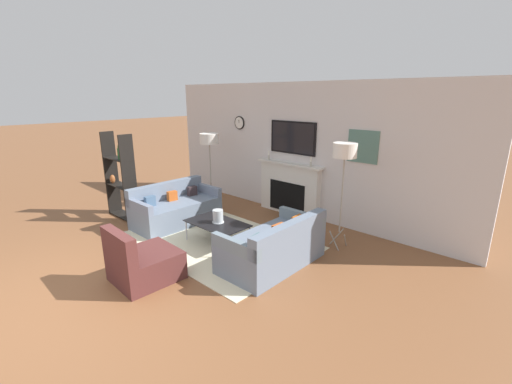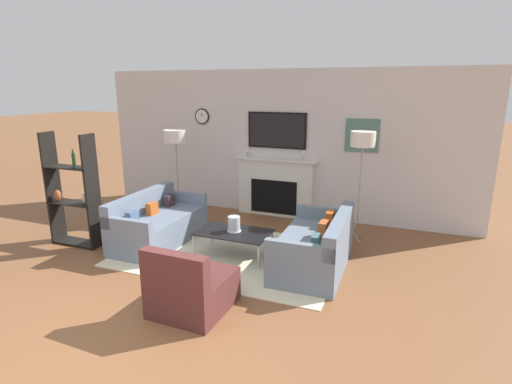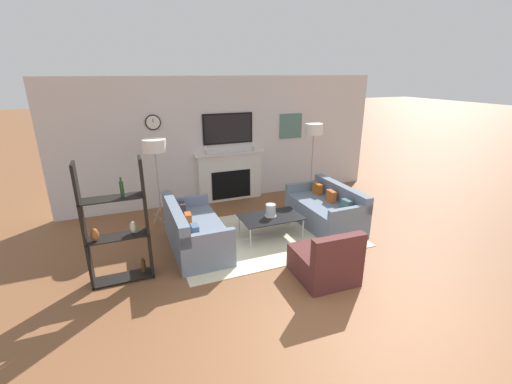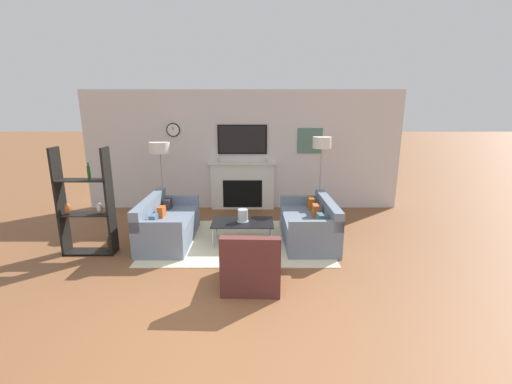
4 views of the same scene
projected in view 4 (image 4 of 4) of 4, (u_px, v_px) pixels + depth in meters
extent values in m
plane|color=brown|center=(225.00, 338.00, 3.55)|extent=(60.00, 60.00, 0.00)
cube|color=silver|center=(241.00, 151.00, 7.83)|extent=(7.21, 0.07, 2.70)
cube|color=silver|center=(241.00, 187.00, 7.92)|extent=(1.45, 0.16, 1.06)
cube|color=black|center=(241.00, 194.00, 7.88)|extent=(0.90, 0.01, 0.64)
cube|color=silver|center=(241.00, 163.00, 7.77)|extent=(1.57, 0.22, 0.04)
cylinder|color=#B2AD9E|center=(217.00, 160.00, 7.72)|extent=(0.04, 0.04, 0.10)
cylinder|color=white|center=(217.00, 156.00, 7.70)|extent=(0.03, 0.03, 0.09)
cylinder|color=#B2AD9E|center=(265.00, 160.00, 7.72)|extent=(0.04, 0.04, 0.10)
cylinder|color=white|center=(265.00, 156.00, 7.70)|extent=(0.03, 0.03, 0.09)
cube|color=black|center=(241.00, 139.00, 7.72)|extent=(1.12, 0.04, 0.66)
cube|color=black|center=(241.00, 140.00, 7.71)|extent=(1.04, 0.01, 0.59)
cylinder|color=black|center=(172.00, 130.00, 7.66)|extent=(0.30, 0.02, 0.30)
cylinder|color=silver|center=(172.00, 130.00, 7.65)|extent=(0.26, 0.00, 0.26)
cube|color=black|center=(171.00, 128.00, 7.64)|extent=(0.01, 0.00, 0.07)
cube|color=slate|center=(308.00, 141.00, 7.74)|extent=(0.57, 0.02, 0.57)
cube|color=beige|center=(237.00, 240.00, 6.12)|extent=(3.15, 2.14, 0.01)
cube|color=slate|center=(168.00, 229.00, 6.06)|extent=(0.82, 1.66, 0.45)
cube|color=slate|center=(148.00, 208.00, 5.96)|extent=(0.17, 1.66, 0.33)
cube|color=slate|center=(177.00, 200.00, 6.73)|extent=(0.81, 0.11, 0.18)
cube|color=slate|center=(155.00, 227.00, 5.23)|extent=(0.81, 0.11, 0.18)
cube|color=#34282B|center=(167.00, 204.00, 6.45)|extent=(0.11, 0.19, 0.19)
cube|color=#BD541E|center=(160.00, 212.00, 5.98)|extent=(0.12, 0.19, 0.19)
cube|color=#46607D|center=(152.00, 221.00, 5.51)|extent=(0.10, 0.19, 0.19)
cube|color=slate|center=(306.00, 229.00, 6.07)|extent=(0.87, 1.62, 0.45)
cube|color=slate|center=(327.00, 208.00, 5.98)|extent=(0.18, 1.61, 0.30)
cube|color=slate|center=(315.00, 226.00, 5.26)|extent=(0.85, 0.11, 0.18)
cube|color=slate|center=(301.00, 200.00, 6.72)|extent=(0.85, 0.11, 0.18)
cube|color=#40666C|center=(319.00, 220.00, 5.54)|extent=(0.12, 0.21, 0.20)
cube|color=#B75423|center=(314.00, 211.00, 5.99)|extent=(0.11, 0.22, 0.22)
cube|color=#B6561A|center=(309.00, 203.00, 6.44)|extent=(0.11, 0.22, 0.22)
cube|color=#542927|center=(250.00, 270.00, 4.61)|extent=(0.78, 0.85, 0.39)
cube|color=#542927|center=(249.00, 253.00, 4.19)|extent=(0.76, 0.16, 0.40)
cube|color=black|center=(241.00, 222.00, 5.95)|extent=(1.07, 0.64, 0.02)
cylinder|color=#B7B7BC|center=(211.00, 239.00, 5.72)|extent=(0.02, 0.02, 0.37)
cylinder|color=#B7B7BC|center=(270.00, 239.00, 5.73)|extent=(0.02, 0.02, 0.37)
cylinder|color=#B7B7BC|center=(215.00, 227.00, 6.27)|extent=(0.02, 0.02, 0.37)
cylinder|color=#B7B7BC|center=(269.00, 227.00, 6.27)|extent=(0.02, 0.02, 0.37)
cylinder|color=silver|center=(241.00, 215.00, 5.94)|extent=(0.18, 0.18, 0.22)
cylinder|color=silver|center=(242.00, 218.00, 5.96)|extent=(0.10, 0.10, 0.12)
cylinder|color=silver|center=(242.00, 221.00, 5.97)|extent=(0.20, 0.20, 0.01)
cylinder|color=#9E998E|center=(168.00, 213.00, 7.30)|extent=(0.09, 0.23, 0.27)
cylinder|color=#9E998E|center=(160.00, 212.00, 7.34)|extent=(0.17, 0.19, 0.27)
cylinder|color=#9E998E|center=(160.00, 215.00, 7.16)|extent=(0.23, 0.07, 0.27)
cylinder|color=#9E998E|center=(161.00, 181.00, 7.10)|extent=(0.02, 0.02, 1.16)
cylinder|color=white|center=(158.00, 148.00, 6.93)|extent=(0.42, 0.42, 0.23)
cylinder|color=#9E998E|center=(322.00, 212.00, 7.31)|extent=(0.09, 0.23, 0.28)
cylinder|color=#9E998E|center=(313.00, 212.00, 7.35)|extent=(0.17, 0.19, 0.28)
cylinder|color=#9E998E|center=(317.00, 214.00, 7.17)|extent=(0.23, 0.07, 0.28)
cylinder|color=#9E998E|center=(319.00, 178.00, 7.09)|extent=(0.02, 0.02, 1.24)
cylinder|color=white|center=(320.00, 142.00, 6.92)|extent=(0.37, 0.37, 0.23)
cube|color=black|center=(59.00, 202.00, 5.39)|extent=(0.04, 0.28, 1.73)
cube|color=black|center=(108.00, 202.00, 5.39)|extent=(0.04, 0.28, 1.73)
cube|color=black|center=(90.00, 251.00, 5.60)|extent=(0.82, 0.28, 0.02)
cube|color=black|center=(85.00, 214.00, 5.44)|extent=(0.82, 0.28, 0.01)
cube|color=black|center=(81.00, 180.00, 5.31)|extent=(0.82, 0.28, 0.02)
cylinder|color=brown|center=(107.00, 245.00, 5.63)|extent=(0.06, 0.06, 0.18)
cylinder|color=brown|center=(107.00, 238.00, 5.60)|extent=(0.03, 0.03, 0.05)
ellipsoid|color=#9A5228|center=(66.00, 209.00, 5.38)|extent=(0.10, 0.10, 0.18)
cylinder|color=#194223|center=(87.00, 173.00, 5.25)|extent=(0.05, 0.05, 0.22)
cylinder|color=#194223|center=(86.00, 164.00, 5.22)|extent=(0.02, 0.02, 0.05)
ellipsoid|color=silver|center=(98.00, 208.00, 5.44)|extent=(0.09, 0.09, 0.17)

